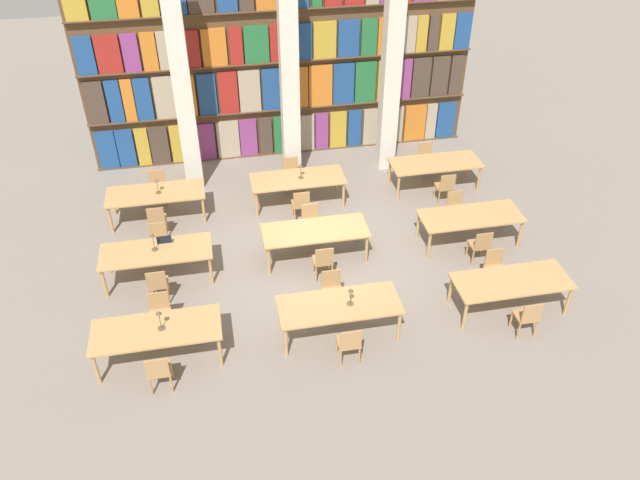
{
  "coord_description": "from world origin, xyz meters",
  "views": [
    {
      "loc": [
        -2.11,
        -11.12,
        8.97
      ],
      "look_at": [
        0.0,
        -0.24,
        0.69
      ],
      "focal_mm": 35.0,
      "sensor_mm": 36.0,
      "label": 1
    }
  ],
  "objects_px": {
    "reading_table_1": "(339,307)",
    "chair_8": "(323,260)",
    "chair_1": "(160,312)",
    "chair_17": "(426,158)",
    "chair_0": "(159,371)",
    "desk_lamp_2": "(153,239)",
    "chair_3": "(332,289)",
    "chair_4": "(527,316)",
    "pillar_center": "(289,71)",
    "reading_table_7": "(298,180)",
    "chair_2": "(349,343)",
    "reading_table_6": "(156,195)",
    "laptop": "(165,240)",
    "chair_11": "(456,208)",
    "pillar_left": "(181,79)",
    "reading_table_5": "(471,218)",
    "reading_table_3": "(156,253)",
    "chair_7": "(159,240)",
    "chair_16": "(445,186)",
    "chair_5": "(495,267)",
    "reading_table_2": "(512,283)",
    "pillar_right": "(392,64)",
    "chair_9": "(311,221)",
    "chair_14": "(301,204)",
    "chair_10": "(480,245)",
    "chair_6": "(158,284)",
    "reading_table_0": "(157,332)",
    "desk_lamp_1": "(351,294)",
    "desk_lamp_3": "(157,184)",
    "desk_lamp_0": "(159,317)",
    "reading_table_4": "(315,232)",
    "chair_15": "(291,173)",
    "desk_lamp_4": "(301,169)"
  },
  "relations": [
    {
      "from": "chair_0",
      "to": "reading_table_2",
      "type": "height_order",
      "value": "chair_0"
    },
    {
      "from": "reading_table_3",
      "to": "chair_1",
      "type": "bearing_deg",
      "value": -87.72
    },
    {
      "from": "chair_2",
      "to": "reading_table_6",
      "type": "relative_size",
      "value": 0.37
    },
    {
      "from": "reading_table_5",
      "to": "pillar_center",
      "type": "bearing_deg",
      "value": 132.76
    },
    {
      "from": "chair_0",
      "to": "reading_table_1",
      "type": "xyz_separation_m",
      "value": [
        3.45,
        0.78,
        0.21
      ]
    },
    {
      "from": "chair_3",
      "to": "reading_table_4",
      "type": "xyz_separation_m",
      "value": [
        -0.04,
        1.74,
        0.21
      ]
    },
    {
      "from": "reading_table_2",
      "to": "desk_lamp_1",
      "type": "bearing_deg",
      "value": -179.08
    },
    {
      "from": "desk_lamp_2",
      "to": "chair_8",
      "type": "bearing_deg",
      "value": -11.32
    },
    {
      "from": "reading_table_3",
      "to": "chair_7",
      "type": "xyz_separation_m",
      "value": [
        0.01,
        0.77,
        -0.21
      ]
    },
    {
      "from": "pillar_center",
      "to": "chair_6",
      "type": "xyz_separation_m",
      "value": [
        -3.56,
        -4.66,
        -2.52
      ]
    },
    {
      "from": "reading_table_2",
      "to": "pillar_left",
      "type": "bearing_deg",
      "value": 134.81
    },
    {
      "from": "chair_7",
      "to": "desk_lamp_2",
      "type": "bearing_deg",
      "value": 87.87
    },
    {
      "from": "desk_lamp_3",
      "to": "chair_10",
      "type": "bearing_deg",
      "value": -23.91
    },
    {
      "from": "chair_16",
      "to": "chair_5",
      "type": "bearing_deg",
      "value": -91.71
    },
    {
      "from": "reading_table_6",
      "to": "chair_15",
      "type": "relative_size",
      "value": 2.7
    },
    {
      "from": "reading_table_0",
      "to": "chair_0",
      "type": "height_order",
      "value": "chair_0"
    },
    {
      "from": "pillar_left",
      "to": "chair_1",
      "type": "distance_m",
      "value": 6.14
    },
    {
      "from": "pillar_left",
      "to": "chair_8",
      "type": "relative_size",
      "value": 6.79
    },
    {
      "from": "chair_7",
      "to": "reading_table_4",
      "type": "xyz_separation_m",
      "value": [
        3.5,
        -0.67,
        0.21
      ]
    },
    {
      "from": "reading_table_1",
      "to": "desk_lamp_3",
      "type": "relative_size",
      "value": 6.09
    },
    {
      "from": "chair_9",
      "to": "chair_14",
      "type": "distance_m",
      "value": 0.77
    },
    {
      "from": "chair_0",
      "to": "chair_10",
      "type": "height_order",
      "value": "same"
    },
    {
      "from": "reading_table_0",
      "to": "laptop",
      "type": "xyz_separation_m",
      "value": [
        0.15,
        2.71,
        0.11
      ]
    },
    {
      "from": "reading_table_1",
      "to": "reading_table_6",
      "type": "xyz_separation_m",
      "value": [
        -3.57,
        4.8,
        0.0
      ]
    },
    {
      "from": "chair_3",
      "to": "chair_4",
      "type": "relative_size",
      "value": 1.0
    },
    {
      "from": "chair_6",
      "to": "reading_table_0",
      "type": "bearing_deg",
      "value": -88.85
    },
    {
      "from": "reading_table_1",
      "to": "chair_8",
      "type": "xyz_separation_m",
      "value": [
        0.03,
        1.74,
        -0.21
      ]
    },
    {
      "from": "reading_table_4",
      "to": "pillar_right",
      "type": "bearing_deg",
      "value": 54.15
    },
    {
      "from": "reading_table_3",
      "to": "chair_5",
      "type": "bearing_deg",
      "value": -12.71
    },
    {
      "from": "chair_0",
      "to": "chair_6",
      "type": "xyz_separation_m",
      "value": [
        -0.05,
        2.42,
        0.0
      ]
    },
    {
      "from": "pillar_right",
      "to": "desk_lamp_2",
      "type": "bearing_deg",
      "value": -148.47
    },
    {
      "from": "desk_lamp_1",
      "to": "chair_17",
      "type": "height_order",
      "value": "desk_lamp_1"
    },
    {
      "from": "reading_table_1",
      "to": "chair_4",
      "type": "xyz_separation_m",
      "value": [
        3.62,
        -0.74,
        -0.21
      ]
    },
    {
      "from": "chair_0",
      "to": "desk_lamp_2",
      "type": "relative_size",
      "value": 2.06
    },
    {
      "from": "reading_table_0",
      "to": "chair_2",
      "type": "distance_m",
      "value": 3.59
    },
    {
      "from": "pillar_center",
      "to": "reading_table_7",
      "type": "distance_m",
      "value": 2.74
    },
    {
      "from": "pillar_right",
      "to": "chair_2",
      "type": "xyz_separation_m",
      "value": [
        -2.7,
        -7.06,
        -2.52
      ]
    },
    {
      "from": "laptop",
      "to": "chair_11",
      "type": "bearing_deg",
      "value": -176.22
    },
    {
      "from": "reading_table_4",
      "to": "chair_16",
      "type": "height_order",
      "value": "chair_16"
    },
    {
      "from": "chair_2",
      "to": "laptop",
      "type": "distance_m",
      "value": 4.83
    },
    {
      "from": "chair_16",
      "to": "reading_table_4",
      "type": "bearing_deg",
      "value": -156.38
    },
    {
      "from": "reading_table_2",
      "to": "reading_table_3",
      "type": "height_order",
      "value": "same"
    },
    {
      "from": "chair_2",
      "to": "desk_lamp_4",
      "type": "bearing_deg",
      "value": 89.7
    },
    {
      "from": "reading_table_1",
      "to": "chair_11",
      "type": "xyz_separation_m",
      "value": [
        3.62,
        3.15,
        -0.21
      ]
    },
    {
      "from": "chair_1",
      "to": "chair_17",
      "type": "height_order",
      "value": "same"
    },
    {
      "from": "chair_1",
      "to": "desk_lamp_1",
      "type": "distance_m",
      "value": 3.78
    },
    {
      "from": "chair_4",
      "to": "chair_10",
      "type": "bearing_deg",
      "value": 89.92
    },
    {
      "from": "reading_table_1",
      "to": "chair_1",
      "type": "bearing_deg",
      "value": 167.64
    },
    {
      "from": "pillar_right",
      "to": "chair_8",
      "type": "bearing_deg",
      "value": -120.61
    },
    {
      "from": "desk_lamp_0",
      "to": "chair_10",
      "type": "relative_size",
      "value": 0.49
    }
  ]
}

